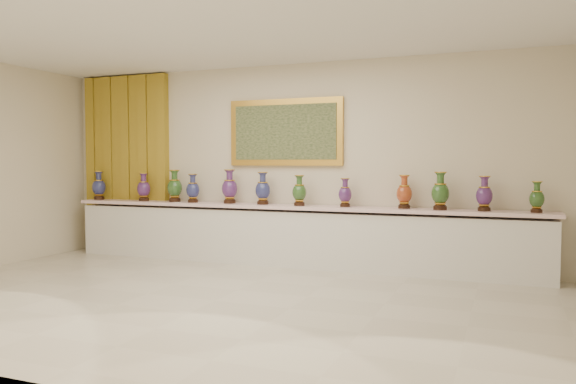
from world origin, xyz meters
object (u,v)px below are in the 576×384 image
(counter, at_px, (290,236))
(vase_2, at_px, (175,187))
(vase_1, at_px, (144,188))
(vase_0, at_px, (99,187))

(counter, height_order, vase_2, vase_2)
(vase_1, bearing_deg, counter, 0.70)
(vase_0, distance_m, vase_2, 1.48)
(vase_1, height_order, vase_2, vase_2)
(vase_0, bearing_deg, counter, 0.62)
(counter, bearing_deg, vase_1, -179.30)
(counter, xyz_separation_m, vase_0, (-3.45, -0.04, 0.68))
(vase_0, bearing_deg, vase_1, 0.38)
(counter, xyz_separation_m, vase_2, (-1.97, -0.01, 0.69))
(vase_2, bearing_deg, counter, 0.35)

